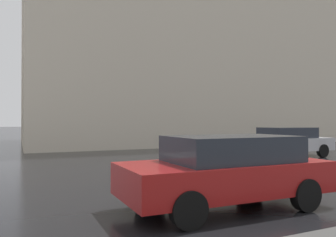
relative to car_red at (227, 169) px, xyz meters
name	(u,v)px	position (x,y,z in m)	size (l,w,h in m)	color
haussmann_block_corner	(187,6)	(20.77, -10.15, 11.45)	(14.54, 27.21, 24.92)	beige
car_red	(227,169)	(0.00, 0.00, 0.00)	(1.85, 4.10, 1.41)	maroon
car_silver	(289,141)	(6.50, -8.10, 0.00)	(1.85, 4.10, 1.41)	#B7B7BC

